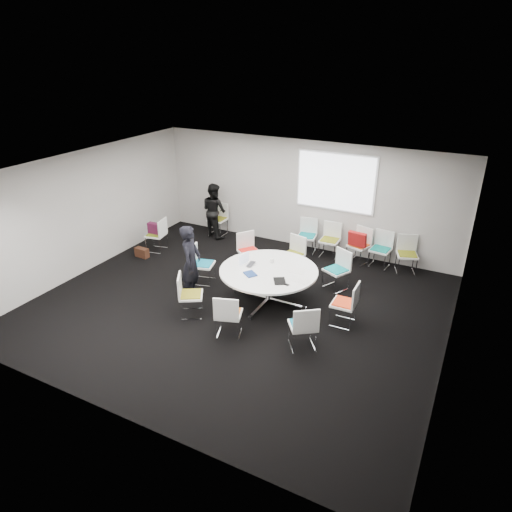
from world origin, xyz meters
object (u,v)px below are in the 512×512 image
at_px(chair_ring_c, 293,262).
at_px(chair_spare_left, 157,241).
at_px(chair_person_back, 218,225).
at_px(chair_back_e, 406,261).
at_px(person_back, 214,210).
at_px(laptop, 253,265).
at_px(chair_back_b, 329,247).
at_px(chair_back_a, 306,242).
at_px(brown_bag, 142,253).
at_px(chair_back_c, 358,252).
at_px(cup, 272,261).
at_px(person_main, 191,263).
at_px(chair_ring_h, 303,334).
at_px(chair_ring_e, 203,271).
at_px(chair_back_d, 380,256).
at_px(chair_ring_b, 336,277).
at_px(chair_ring_f, 191,303).
at_px(chair_ring_g, 229,322).
at_px(chair_ring_d, 249,258).
at_px(conference_table, 269,279).
at_px(chair_ring_a, 344,311).
at_px(maroon_bag, 155,228).

relative_size(chair_ring_c, chair_spare_left, 1.00).
bearing_deg(chair_person_back, chair_back_e, 179.75).
relative_size(chair_ring_c, person_back, 0.58).
distance_m(person_back, laptop, 3.54).
relative_size(chair_back_b, chair_spare_left, 1.00).
relative_size(chair_back_a, brown_bag, 2.44).
relative_size(chair_back_c, cup, 9.78).
relative_size(person_main, laptop, 5.63).
distance_m(chair_ring_h, chair_back_b, 3.96).
distance_m(chair_ring_e, chair_back_a, 2.99).
xyz_separation_m(chair_spare_left, brown_bag, (-0.11, -0.50, -0.16)).
height_order(chair_ring_h, chair_back_d, same).
bearing_deg(chair_ring_b, chair_spare_left, 29.03).
relative_size(chair_spare_left, cup, 9.78).
height_order(chair_ring_h, brown_bag, chair_ring_h).
bearing_deg(brown_bag, chair_spare_left, 77.95).
relative_size(chair_ring_f, chair_back_a, 1.00).
relative_size(chair_back_a, chair_person_back, 1.00).
bearing_deg(chair_ring_g, chair_ring_d, 91.37).
height_order(chair_back_c, person_main, person_main).
bearing_deg(chair_back_e, chair_back_a, -19.11).
bearing_deg(chair_back_e, laptop, 25.39).
height_order(chair_ring_b, chair_ring_g, same).
relative_size(chair_back_a, chair_back_e, 1.00).
distance_m(chair_back_e, cup, 3.39).
bearing_deg(chair_back_d, laptop, 59.03).
xyz_separation_m(chair_ring_b, chair_back_e, (1.21, 1.53, 0.00)).
bearing_deg(chair_ring_h, chair_ring_e, 120.80).
height_order(chair_ring_d, laptop, chair_ring_d).
bearing_deg(chair_ring_e, chair_ring_f, 7.84).
relative_size(conference_table, chair_ring_a, 2.29).
bearing_deg(person_main, chair_back_c, -54.51).
xyz_separation_m(chair_ring_f, brown_bag, (-2.68, 1.69, -0.16)).
height_order(chair_back_a, person_back, person_back).
distance_m(chair_ring_c, chair_back_c, 1.75).
distance_m(chair_ring_h, laptop, 2.09).
distance_m(chair_back_d, person_back, 4.59).
xyz_separation_m(chair_back_c, person_back, (-4.04, -0.17, 0.48)).
distance_m(chair_person_back, maroon_bag, 1.93).
relative_size(chair_back_e, brown_bag, 2.44).
xyz_separation_m(chair_back_e, person_back, (-5.18, -0.16, 0.48)).
relative_size(maroon_bag, brown_bag, 1.11).
bearing_deg(chair_back_a, chair_ring_a, 115.14).
distance_m(chair_ring_h, chair_back_d, 3.91).
xyz_separation_m(chair_ring_d, chair_back_d, (2.75, 1.54, 0.00)).
height_order(chair_back_c, cup, chair_back_c).
distance_m(chair_spare_left, person_main, 2.79).
bearing_deg(chair_back_e, chair_spare_left, -3.54).
relative_size(chair_ring_d, chair_ring_f, 1.00).
bearing_deg(chair_spare_left, chair_person_back, -36.19).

